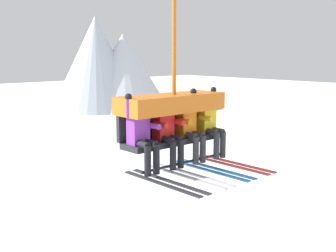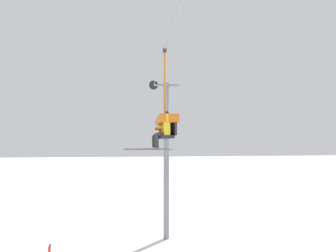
{
  "view_description": "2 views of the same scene",
  "coord_description": "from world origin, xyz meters",
  "px_view_note": "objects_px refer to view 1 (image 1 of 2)",
  "views": [
    {
      "loc": [
        -4.91,
        -6.07,
        7.44
      ],
      "look_at": [
        -0.17,
        -0.84,
        6.22
      ],
      "focal_mm": 45.0,
      "sensor_mm": 36.0,
      "label": 1
    },
    {
      "loc": [
        9.9,
        -1.92,
        5.73
      ],
      "look_at": [
        -0.25,
        -0.64,
        6.39
      ],
      "focal_mm": 28.0,
      "sensor_mm": 36.0,
      "label": 2
    }
  ],
  "objects_px": {
    "skier_purple": "(143,134)",
    "skier_orange": "(191,126)",
    "chairlift_chair": "(171,109)",
    "skier_red": "(168,131)",
    "skier_yellow": "(211,123)"
  },
  "relations": [
    {
      "from": "skier_orange",
      "to": "skier_yellow",
      "type": "height_order",
      "value": "same"
    },
    {
      "from": "chairlift_chair",
      "to": "skier_orange",
      "type": "xyz_separation_m",
      "value": [
        0.27,
        -0.21,
        -0.31
      ]
    },
    {
      "from": "skier_purple",
      "to": "skier_orange",
      "type": "height_order",
      "value": "same"
    },
    {
      "from": "skier_purple",
      "to": "skier_red",
      "type": "relative_size",
      "value": 1.0
    },
    {
      "from": "skier_red",
      "to": "chairlift_chair",
      "type": "bearing_deg",
      "value": 39.44
    },
    {
      "from": "skier_purple",
      "to": "skier_red",
      "type": "height_order",
      "value": "skier_purple"
    },
    {
      "from": "chairlift_chair",
      "to": "skier_red",
      "type": "relative_size",
      "value": 2.23
    },
    {
      "from": "chairlift_chair",
      "to": "skier_orange",
      "type": "distance_m",
      "value": 0.46
    },
    {
      "from": "skier_red",
      "to": "skier_orange",
      "type": "height_order",
      "value": "skier_orange"
    },
    {
      "from": "skier_orange",
      "to": "chairlift_chair",
      "type": "bearing_deg",
      "value": 141.79
    },
    {
      "from": "skier_yellow",
      "to": "skier_purple",
      "type": "bearing_deg",
      "value": 180.0
    },
    {
      "from": "chairlift_chair",
      "to": "skier_orange",
      "type": "relative_size",
      "value": 2.23
    },
    {
      "from": "skier_purple",
      "to": "skier_red",
      "type": "distance_m",
      "value": 0.54
    },
    {
      "from": "chairlift_chair",
      "to": "skier_yellow",
      "type": "relative_size",
      "value": 2.23
    },
    {
      "from": "skier_red",
      "to": "skier_yellow",
      "type": "distance_m",
      "value": 1.07
    }
  ]
}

